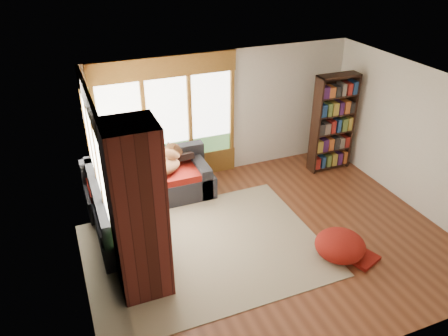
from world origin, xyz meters
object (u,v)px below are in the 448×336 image
object	(u,v)px
area_rug	(204,249)
bookshelf	(333,123)
dog_brindle	(125,186)
pouf	(340,245)
sectional_sofa	(143,193)
brick_chimney	(138,213)
dog_tan	(163,164)

from	to	relation	value
area_rug	bookshelf	size ratio (longest dim) A/B	1.81
bookshelf	dog_brindle	world-z (taller)	bookshelf
bookshelf	pouf	size ratio (longest dim) A/B	2.62
sectional_sofa	dog_brindle	world-z (taller)	dog_brindle
sectional_sofa	dog_brindle	xyz separation A→B (m)	(-0.36, -0.38, 0.45)
brick_chimney	dog_brindle	xyz separation A→B (m)	(0.09, 1.67, -0.55)
dog_tan	area_rug	bearing A→B (deg)	-102.13
sectional_sofa	bookshelf	distance (m)	4.16
dog_tan	dog_brindle	size ratio (longest dim) A/B	1.12
sectional_sofa	pouf	distance (m)	3.64
bookshelf	brick_chimney	bearing A→B (deg)	-155.38
area_rug	bookshelf	xyz separation A→B (m)	(3.47, 1.64, 1.04)
area_rug	dog_brindle	size ratio (longest dim) A/B	4.48
brick_chimney	pouf	distance (m)	3.25
dog_tan	dog_brindle	distance (m)	0.94
bookshelf	pouf	distance (m)	3.11
brick_chimney	bookshelf	bearing A→B (deg)	24.62
bookshelf	dog_tan	size ratio (longest dim) A/B	2.20
area_rug	dog_tan	bearing A→B (deg)	95.95
area_rug	bookshelf	bearing A→B (deg)	25.28
dog_brindle	sectional_sofa	bearing A→B (deg)	-34.43
area_rug	pouf	xyz separation A→B (m)	(1.96, -0.96, 0.22)
bookshelf	dog_tan	bearing A→B (deg)	178.64
brick_chimney	pouf	size ratio (longest dim) A/B	3.25
sectional_sofa	dog_brindle	size ratio (longest dim) A/B	2.59
brick_chimney	sectional_sofa	bearing A→B (deg)	77.71
area_rug	brick_chimney	bearing A→B (deg)	-157.55
area_rug	bookshelf	distance (m)	3.98
area_rug	dog_brindle	xyz separation A→B (m)	(-0.98, 1.23, 0.75)
brick_chimney	area_rug	world-z (taller)	brick_chimney
pouf	dog_tan	world-z (taller)	dog_tan
brick_chimney	dog_tan	xyz separation A→B (m)	(0.89, 2.17, -0.53)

